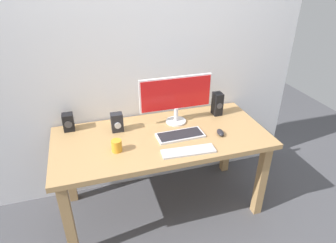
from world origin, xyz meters
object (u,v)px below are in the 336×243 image
(monitor, at_px, (176,96))
(mouse, at_px, (220,133))
(coffee_mug, at_px, (117,146))
(speaker_right, at_px, (217,104))
(speaker_left, at_px, (68,122))
(desk, at_px, (162,145))
(keyboard_secondary, at_px, (188,151))
(keyboard_primary, at_px, (180,135))
(audio_controller, at_px, (117,122))

(monitor, distance_m, mouse, 0.47)
(coffee_mug, bearing_deg, speaker_right, 19.06)
(coffee_mug, bearing_deg, speaker_left, 128.35)
(desk, relative_size, mouse, 17.13)
(monitor, relative_size, speaker_left, 4.23)
(monitor, distance_m, speaker_right, 0.42)
(desk, height_order, mouse, mouse)
(keyboard_secondary, distance_m, mouse, 0.37)
(speaker_right, distance_m, coffee_mug, 1.01)
(monitor, height_order, keyboard_primary, monitor)
(speaker_right, bearing_deg, audio_controller, -177.66)
(audio_controller, bearing_deg, keyboard_primary, -26.75)
(keyboard_secondary, bearing_deg, audio_controller, 134.40)
(keyboard_secondary, xyz_separation_m, mouse, (0.33, 0.16, 0.01))
(monitor, xyz_separation_m, audio_controller, (-0.50, -0.01, -0.16))
(desk, bearing_deg, keyboard_primary, -20.81)
(monitor, height_order, coffee_mug, monitor)
(keyboard_primary, xyz_separation_m, mouse, (0.32, -0.07, 0.01))
(desk, relative_size, coffee_mug, 18.90)
(monitor, bearing_deg, mouse, -48.43)
(monitor, xyz_separation_m, speaker_left, (-0.88, 0.12, -0.17))
(monitor, bearing_deg, coffee_mug, -151.42)
(audio_controller, bearing_deg, coffee_mug, -99.15)
(speaker_right, relative_size, audio_controller, 1.32)
(desk, distance_m, keyboard_secondary, 0.32)
(desk, bearing_deg, keyboard_secondary, -65.72)
(mouse, height_order, speaker_right, speaker_right)
(desk, distance_m, mouse, 0.48)
(keyboard_secondary, bearing_deg, desk, 114.28)
(keyboard_secondary, height_order, coffee_mug, coffee_mug)
(mouse, xyz_separation_m, coffee_mug, (-0.83, 0.01, 0.03))
(speaker_right, bearing_deg, mouse, -110.29)
(coffee_mug, bearing_deg, monitor, 28.58)
(desk, xyz_separation_m, coffee_mug, (-0.37, -0.11, 0.14))
(mouse, relative_size, speaker_left, 0.68)
(monitor, xyz_separation_m, coffee_mug, (-0.55, -0.30, -0.19))
(desk, xyz_separation_m, keyboard_secondary, (0.13, -0.28, 0.10))
(desk, xyz_separation_m, speaker_left, (-0.70, 0.31, 0.17))
(speaker_right, bearing_deg, coffee_mug, -160.94)
(audio_controller, distance_m, coffee_mug, 0.30)
(mouse, height_order, speaker_left, speaker_left)
(desk, distance_m, audio_controller, 0.41)
(keyboard_secondary, bearing_deg, speaker_right, 47.37)
(keyboard_secondary, relative_size, mouse, 4.06)
(keyboard_secondary, bearing_deg, speaker_left, 144.72)
(speaker_left, bearing_deg, coffee_mug, -51.65)
(audio_controller, relative_size, coffee_mug, 1.73)
(mouse, xyz_separation_m, speaker_right, (0.13, 0.34, 0.08))
(keyboard_primary, height_order, mouse, mouse)
(keyboard_primary, height_order, speaker_left, speaker_left)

